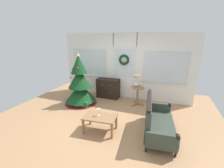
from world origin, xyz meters
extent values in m
plane|color=#AD7F56|center=(0.00, 0.00, 0.00)|extent=(6.76, 6.76, 0.00)
cube|color=white|center=(-1.52, 2.09, 1.27)|extent=(2.15, 0.08, 2.55)
cube|color=white|center=(1.52, 2.09, 1.27)|extent=(2.15, 0.08, 2.55)
cube|color=white|center=(0.00, 2.09, 2.30)|extent=(0.94, 0.08, 0.50)
cube|color=silver|center=(0.00, 2.05, 1.02)|extent=(0.90, 0.05, 2.05)
cube|color=white|center=(0.00, 2.03, 0.45)|extent=(0.78, 0.02, 0.80)
cube|color=silver|center=(0.00, 2.03, 1.40)|extent=(0.78, 0.01, 1.10)
cube|color=silver|center=(-1.52, 2.03, 1.35)|extent=(1.50, 0.01, 1.10)
cube|color=silver|center=(1.52, 2.03, 1.35)|extent=(1.50, 0.01, 1.10)
cube|color=silver|center=(-1.52, 2.02, 0.78)|extent=(1.59, 0.06, 0.03)
cube|color=silver|center=(1.52, 2.02, 0.78)|extent=(1.59, 0.06, 0.03)
torus|color=#123B1B|center=(0.00, 1.99, 1.55)|extent=(0.41, 0.09, 0.41)
cube|color=red|center=(0.00, 1.97, 1.42)|extent=(0.10, 0.02, 0.10)
cylinder|color=#4C331E|center=(-1.33, 0.89, 0.10)|extent=(0.10, 0.10, 0.20)
cone|color=maroon|center=(-1.33, 0.89, 0.05)|extent=(1.19, 1.19, 0.10)
cone|color=#14421E|center=(-1.33, 0.89, 0.44)|extent=(1.10, 1.10, 0.65)
cone|color=#14421E|center=(-1.33, 0.89, 0.96)|extent=(0.84, 0.84, 0.65)
cone|color=#14421E|center=(-1.33, 0.89, 1.49)|extent=(0.57, 0.57, 0.65)
cone|color=#E0BC4C|center=(-1.33, 0.89, 1.82)|extent=(0.12, 0.12, 0.12)
sphere|color=red|center=(-1.55, 0.66, 1.02)|extent=(0.05, 0.05, 0.05)
sphere|color=gold|center=(-1.31, 1.08, 1.43)|extent=(0.05, 0.05, 0.05)
sphere|color=silver|center=(-1.57, 1.08, 1.01)|extent=(0.06, 0.06, 0.06)
sphere|color=#264CB2|center=(-1.46, 0.70, 1.35)|extent=(0.05, 0.05, 0.05)
sphere|color=red|center=(-1.23, 0.68, 1.38)|extent=(0.07, 0.07, 0.07)
sphere|color=gold|center=(-1.47, 1.11, 1.10)|extent=(0.06, 0.06, 0.06)
sphere|color=silver|center=(-1.29, 1.25, 0.77)|extent=(0.06, 0.06, 0.06)
sphere|color=#264CB2|center=(-1.12, 1.27, 0.51)|extent=(0.07, 0.07, 0.07)
cube|color=black|center=(-0.58, 1.79, 0.39)|extent=(0.90, 0.42, 0.78)
sphere|color=tan|center=(-0.76, 1.57, 0.58)|extent=(0.03, 0.03, 0.03)
sphere|color=tan|center=(-0.40, 1.57, 0.58)|extent=(0.03, 0.03, 0.03)
sphere|color=tan|center=(-0.76, 1.57, 0.28)|extent=(0.03, 0.03, 0.03)
sphere|color=tan|center=(-0.40, 1.57, 0.28)|extent=(0.03, 0.03, 0.03)
cylinder|color=black|center=(1.95, -0.77, 0.07)|extent=(0.05, 0.05, 0.14)
cylinder|color=black|center=(1.79, 0.71, 0.07)|extent=(0.05, 0.05, 0.14)
cylinder|color=black|center=(1.35, -0.83, 0.07)|extent=(0.05, 0.05, 0.14)
cylinder|color=black|center=(1.19, 0.65, 0.07)|extent=(0.05, 0.05, 0.14)
cube|color=#384238|center=(1.57, -0.06, 0.21)|extent=(0.87, 1.50, 0.14)
cube|color=#384238|center=(1.27, -0.09, 0.59)|extent=(0.28, 1.43, 0.62)
cube|color=black|center=(1.27, -0.09, 0.93)|extent=(0.23, 1.40, 0.06)
cube|color=#384238|center=(1.65, -0.82, 0.33)|extent=(0.67, 0.16, 0.38)
cylinder|color=black|center=(1.94, -0.78, 0.50)|extent=(0.10, 0.10, 0.09)
cube|color=#384238|center=(1.49, 0.69, 0.33)|extent=(0.67, 0.16, 0.38)
cylinder|color=black|center=(1.78, 0.73, 0.50)|extent=(0.10, 0.10, 0.09)
cylinder|color=#8E6642|center=(0.68, 1.49, 0.66)|extent=(0.48, 0.48, 0.02)
cylinder|color=#8E6642|center=(0.68, 1.49, 0.33)|extent=(0.07, 0.07, 0.65)
cube|color=#8E6642|center=(0.84, 1.49, 0.02)|extent=(0.20, 0.05, 0.04)
cube|color=#8E6642|center=(0.60, 1.63, 0.02)|extent=(0.14, 0.20, 0.04)
cube|color=#8E6642|center=(0.60, 1.35, 0.02)|extent=(0.14, 0.20, 0.04)
sphere|color=silver|center=(0.62, 1.53, 0.76)|extent=(0.16, 0.16, 0.16)
cylinder|color=silver|center=(0.62, 1.53, 0.89)|extent=(0.02, 0.02, 0.06)
cone|color=silver|center=(0.62, 1.53, 1.02)|extent=(0.28, 0.28, 0.20)
cube|color=#8E6642|center=(0.10, -0.47, 0.41)|extent=(0.88, 0.59, 0.03)
cube|color=#8E6642|center=(-0.26, -0.73, 0.20)|extent=(0.05, 0.05, 0.40)
cube|color=#8E6642|center=(0.50, -0.66, 0.20)|extent=(0.05, 0.05, 0.40)
cube|color=#8E6642|center=(-0.30, -0.29, 0.20)|extent=(0.05, 0.05, 0.40)
cube|color=#8E6642|center=(0.46, -0.22, 0.20)|extent=(0.05, 0.05, 0.40)
cylinder|color=silver|center=(0.06, -0.44, 0.43)|extent=(0.06, 0.06, 0.01)
cylinder|color=silver|center=(0.06, -0.44, 0.48)|extent=(0.01, 0.01, 0.10)
cone|color=silver|center=(0.06, -0.44, 0.58)|extent=(0.08, 0.08, 0.09)
cube|color=#266633|center=(-1.00, 0.64, 0.11)|extent=(0.22, 0.20, 0.22)
camera|label=1|loc=(1.61, -3.62, 2.38)|focal=24.21mm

